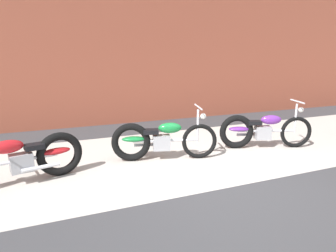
# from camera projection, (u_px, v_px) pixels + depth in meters

# --- Properties ---
(ground_plane) EXTENTS (80.00, 80.00, 0.00)m
(ground_plane) POSITION_uv_depth(u_px,v_px,m) (232.00, 187.00, 4.29)
(ground_plane) COLOR #38383A
(sidewalk_slab) EXTENTS (36.00, 3.50, 0.01)m
(sidewalk_slab) POSITION_uv_depth(u_px,v_px,m) (183.00, 153.00, 5.87)
(sidewalk_slab) COLOR #B2ADA3
(sidewalk_slab) RESTS_ON ground
(brick_building_wall) EXTENTS (36.00, 0.50, 5.12)m
(brick_building_wall) POSITION_uv_depth(u_px,v_px,m) (134.00, 35.00, 8.40)
(brick_building_wall) COLOR brown
(brick_building_wall) RESTS_ON ground
(motorcycle_red) EXTENTS (1.98, 0.72, 1.03)m
(motorcycle_red) POSITION_uv_depth(u_px,v_px,m) (27.00, 158.00, 4.37)
(motorcycle_red) COLOR black
(motorcycle_red) RESTS_ON ground
(motorcycle_green) EXTENTS (1.96, 0.79, 1.03)m
(motorcycle_green) POSITION_uv_depth(u_px,v_px,m) (157.00, 140.00, 5.38)
(motorcycle_green) COLOR black
(motorcycle_green) RESTS_ON ground
(motorcycle_purple) EXTENTS (1.93, 0.88, 1.03)m
(motorcycle_purple) POSITION_uv_depth(u_px,v_px,m) (259.00, 130.00, 6.11)
(motorcycle_purple) COLOR black
(motorcycle_purple) RESTS_ON ground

